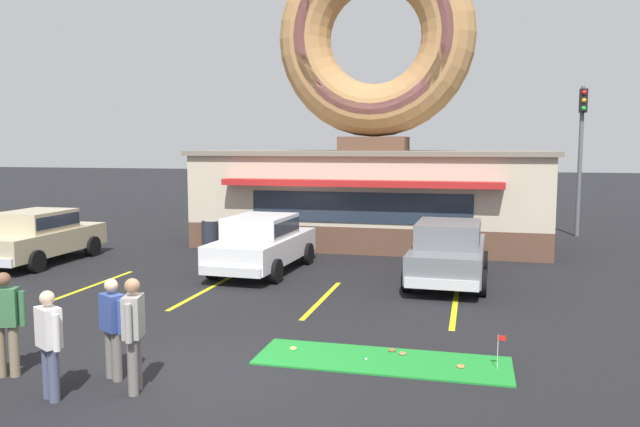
{
  "coord_description": "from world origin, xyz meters",
  "views": [
    {
      "loc": [
        4.02,
        -8.71,
        3.54
      ],
      "look_at": [
        0.61,
        5.0,
        2.0
      ],
      "focal_mm": 35.0,
      "sensor_mm": 36.0,
      "label": 1
    }
  ],
  "objects_px": {
    "pedestrian_leather_jacket_man": "(113,324)",
    "pedestrian_clipboard_woman": "(6,319)",
    "pedestrian_beanie_man": "(134,330)",
    "car_white": "(262,241)",
    "golf_ball": "(366,359)",
    "putting_flag_pin": "(500,344)",
    "car_grey": "(448,249)",
    "car_champagne": "(39,234)",
    "trash_bin": "(210,235)",
    "pedestrian_hooded_kid": "(49,340)",
    "traffic_light_pole": "(581,141)"
  },
  "relations": [
    {
      "from": "car_champagne",
      "to": "pedestrian_clipboard_woman",
      "type": "height_order",
      "value": "pedestrian_clipboard_woman"
    },
    {
      "from": "putting_flag_pin",
      "to": "pedestrian_leather_jacket_man",
      "type": "xyz_separation_m",
      "value": [
        -5.72,
        -1.79,
        0.42
      ]
    },
    {
      "from": "golf_ball",
      "to": "car_champagne",
      "type": "relative_size",
      "value": 0.01
    },
    {
      "from": "golf_ball",
      "to": "pedestrian_beanie_man",
      "type": "distance_m",
      "value": 3.75
    },
    {
      "from": "pedestrian_hooded_kid",
      "to": "putting_flag_pin",
      "type": "bearing_deg",
      "value": 23.71
    },
    {
      "from": "car_grey",
      "to": "pedestrian_hooded_kid",
      "type": "bearing_deg",
      "value": -119.31
    },
    {
      "from": "putting_flag_pin",
      "to": "pedestrian_hooded_kid",
      "type": "height_order",
      "value": "pedestrian_hooded_kid"
    },
    {
      "from": "golf_ball",
      "to": "pedestrian_leather_jacket_man",
      "type": "bearing_deg",
      "value": -155.25
    },
    {
      "from": "golf_ball",
      "to": "putting_flag_pin",
      "type": "distance_m",
      "value": 2.15
    },
    {
      "from": "pedestrian_beanie_man",
      "to": "traffic_light_pole",
      "type": "height_order",
      "value": "traffic_light_pole"
    },
    {
      "from": "traffic_light_pole",
      "to": "golf_ball",
      "type": "bearing_deg",
      "value": -109.17
    },
    {
      "from": "pedestrian_leather_jacket_man",
      "to": "trash_bin",
      "type": "bearing_deg",
      "value": 107.04
    },
    {
      "from": "pedestrian_hooded_kid",
      "to": "pedestrian_beanie_man",
      "type": "bearing_deg",
      "value": 27.15
    },
    {
      "from": "pedestrian_leather_jacket_man",
      "to": "pedestrian_beanie_man",
      "type": "relative_size",
      "value": 0.93
    },
    {
      "from": "pedestrian_hooded_kid",
      "to": "trash_bin",
      "type": "relative_size",
      "value": 1.6
    },
    {
      "from": "car_champagne",
      "to": "trash_bin",
      "type": "distance_m",
      "value": 5.37
    },
    {
      "from": "golf_ball",
      "to": "pedestrian_beanie_man",
      "type": "relative_size",
      "value": 0.03
    },
    {
      "from": "car_champagne",
      "to": "traffic_light_pole",
      "type": "relative_size",
      "value": 0.79
    },
    {
      "from": "car_champagne",
      "to": "golf_ball",
      "type": "bearing_deg",
      "value": -29.31
    },
    {
      "from": "car_white",
      "to": "trash_bin",
      "type": "xyz_separation_m",
      "value": [
        -3.02,
        3.2,
        -0.37
      ]
    },
    {
      "from": "pedestrian_leather_jacket_man",
      "to": "pedestrian_beanie_man",
      "type": "xyz_separation_m",
      "value": [
        0.59,
        -0.39,
        0.07
      ]
    },
    {
      "from": "pedestrian_beanie_man",
      "to": "putting_flag_pin",
      "type": "bearing_deg",
      "value": 23.01
    },
    {
      "from": "golf_ball",
      "to": "traffic_light_pole",
      "type": "height_order",
      "value": "traffic_light_pole"
    },
    {
      "from": "car_grey",
      "to": "pedestrian_clipboard_woman",
      "type": "bearing_deg",
      "value": -126.77
    },
    {
      "from": "pedestrian_clipboard_woman",
      "to": "trash_bin",
      "type": "relative_size",
      "value": 1.67
    },
    {
      "from": "putting_flag_pin",
      "to": "pedestrian_hooded_kid",
      "type": "bearing_deg",
      "value": -156.29
    },
    {
      "from": "pedestrian_leather_jacket_man",
      "to": "pedestrian_clipboard_woman",
      "type": "relative_size",
      "value": 0.95
    },
    {
      "from": "car_white",
      "to": "car_champagne",
      "type": "relative_size",
      "value": 1.01
    },
    {
      "from": "golf_ball",
      "to": "car_champagne",
      "type": "xyz_separation_m",
      "value": [
        -11.1,
        6.23,
        0.82
      ]
    },
    {
      "from": "golf_ball",
      "to": "car_white",
      "type": "distance_m",
      "value": 7.82
    },
    {
      "from": "pedestrian_leather_jacket_man",
      "to": "pedestrian_clipboard_woman",
      "type": "distance_m",
      "value": 1.67
    },
    {
      "from": "golf_ball",
      "to": "car_white",
      "type": "xyz_separation_m",
      "value": [
        -4.1,
        6.61,
        0.82
      ]
    },
    {
      "from": "car_white",
      "to": "pedestrian_beanie_man",
      "type": "bearing_deg",
      "value": -82.86
    },
    {
      "from": "golf_ball",
      "to": "pedestrian_hooded_kid",
      "type": "distance_m",
      "value": 4.83
    },
    {
      "from": "trash_bin",
      "to": "pedestrian_leather_jacket_man",
      "type": "bearing_deg",
      "value": -72.96
    },
    {
      "from": "pedestrian_hooded_kid",
      "to": "pedestrian_leather_jacket_man",
      "type": "bearing_deg",
      "value": 65.2
    },
    {
      "from": "putting_flag_pin",
      "to": "pedestrian_clipboard_woman",
      "type": "height_order",
      "value": "pedestrian_clipboard_woman"
    },
    {
      "from": "pedestrian_hooded_kid",
      "to": "pedestrian_leather_jacket_man",
      "type": "height_order",
      "value": "same"
    },
    {
      "from": "pedestrian_leather_jacket_man",
      "to": "trash_bin",
      "type": "distance_m",
      "value": 12.01
    },
    {
      "from": "pedestrian_leather_jacket_man",
      "to": "trash_bin",
      "type": "xyz_separation_m",
      "value": [
        -3.52,
        11.48,
        -0.36
      ]
    },
    {
      "from": "pedestrian_beanie_man",
      "to": "trash_bin",
      "type": "relative_size",
      "value": 1.72
    },
    {
      "from": "pedestrian_leather_jacket_man",
      "to": "pedestrian_clipboard_woman",
      "type": "bearing_deg",
      "value": -169.58
    },
    {
      "from": "car_white",
      "to": "pedestrian_hooded_kid",
      "type": "relative_size",
      "value": 2.98
    },
    {
      "from": "golf_ball",
      "to": "car_white",
      "type": "height_order",
      "value": "car_white"
    },
    {
      "from": "car_grey",
      "to": "pedestrian_beanie_man",
      "type": "bearing_deg",
      "value": -115.51
    },
    {
      "from": "car_white",
      "to": "car_champagne",
      "type": "xyz_separation_m",
      "value": [
        -7.0,
        -0.38,
        0.0
      ]
    },
    {
      "from": "car_grey",
      "to": "trash_bin",
      "type": "relative_size",
      "value": 4.72
    },
    {
      "from": "car_champagne",
      "to": "pedestrian_leather_jacket_man",
      "type": "distance_m",
      "value": 10.88
    },
    {
      "from": "car_champagne",
      "to": "pedestrian_leather_jacket_man",
      "type": "height_order",
      "value": "car_champagne"
    },
    {
      "from": "pedestrian_hooded_kid",
      "to": "pedestrian_beanie_man",
      "type": "height_order",
      "value": "pedestrian_beanie_man"
    }
  ]
}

